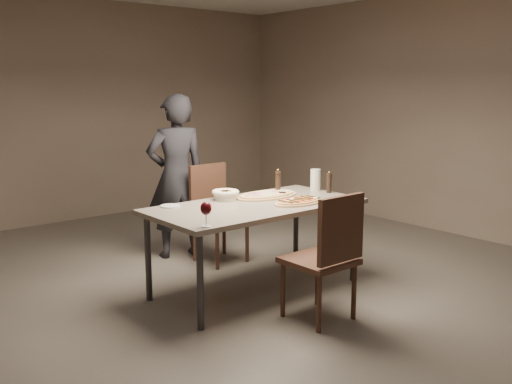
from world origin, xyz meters
TOP-DOWN VIEW (x-y plane):
  - room at (0.00, 0.00)m, footprint 7.00×7.00m
  - dining_table at (0.00, 0.00)m, footprint 1.80×0.90m
  - zucchini_pizza at (0.29, -0.21)m, footprint 0.49×0.27m
  - ham_pizza at (0.27, 0.18)m, footprint 0.63×0.35m
  - bread_basket at (-0.09, 0.30)m, footprint 0.23×0.23m
  - oil_dish at (0.47, -0.31)m, footprint 0.13×0.13m
  - pepper_mill_left at (0.83, -0.05)m, footprint 0.05×0.05m
  - pepper_mill_right at (0.46, 0.24)m, footprint 0.06×0.06m
  - carafe at (0.83, 0.13)m, footprint 0.10×0.10m
  - wine_glass at (-0.77, -0.38)m, footprint 0.08×0.08m
  - side_plate at (-0.61, 0.36)m, footprint 0.16×0.16m
  - chair_near at (-0.02, -0.85)m, footprint 0.46×0.46m
  - chair_far at (0.24, 0.93)m, footprint 0.46×0.46m
  - diner at (0.02, 1.28)m, footprint 0.68×0.54m

SIDE VIEW (x-z plane):
  - chair_far at x=0.24m, z-range 0.06..1.01m
  - chair_near at x=-0.02m, z-range 0.06..1.02m
  - dining_table at x=0.00m, z-range 0.32..1.07m
  - side_plate at x=-0.61m, z-range 0.75..0.76m
  - oil_dish at x=0.47m, z-range 0.75..0.77m
  - ham_pizza at x=0.27m, z-range 0.75..0.78m
  - zucchini_pizza at x=0.29m, z-range 0.74..0.79m
  - bread_basket at x=-0.09m, z-range 0.76..0.84m
  - diner at x=0.02m, z-range 0.00..1.64m
  - pepper_mill_left at x=0.83m, z-range 0.74..0.94m
  - carafe at x=0.83m, z-range 0.75..0.95m
  - pepper_mill_right at x=0.46m, z-range 0.74..0.97m
  - wine_glass at x=-0.77m, z-range 0.79..0.96m
  - room at x=0.00m, z-range -2.10..4.90m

